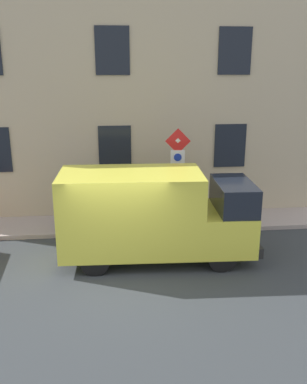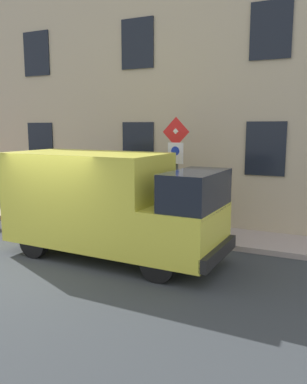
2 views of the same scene
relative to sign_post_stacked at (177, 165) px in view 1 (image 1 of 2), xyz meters
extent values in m
plane|color=#33383B|center=(-2.77, 1.92, -2.24)|extent=(80.00, 80.00, 0.00)
cube|color=#A89994|center=(0.66, 1.92, -2.17)|extent=(1.75, 16.53, 0.14)
cube|color=#BDAD8F|center=(1.88, 1.92, 1.69)|extent=(0.70, 14.53, 7.84)
cube|color=black|center=(1.51, -2.07, 0.27)|extent=(0.06, 1.10, 1.50)
cube|color=black|center=(1.51, 1.92, 0.27)|extent=(0.06, 1.10, 1.50)
cube|color=black|center=(1.51, -2.07, 3.41)|extent=(0.06, 1.10, 1.50)
cube|color=black|center=(1.51, 1.92, 3.41)|extent=(0.06, 1.10, 1.50)
cylinder|color=#474C47|center=(0.04, 0.00, -0.56)|extent=(0.09, 0.09, 3.08)
pyramid|color=silver|center=(-0.04, 0.00, 0.73)|extent=(0.09, 0.50, 0.50)
pyramid|color=red|center=(-0.04, 0.00, 0.73)|extent=(0.07, 0.56, 0.56)
cube|color=white|center=(-0.02, 0.00, 0.18)|extent=(0.08, 0.44, 0.56)
cylinder|color=#1933B2|center=(-0.05, 0.00, 0.24)|extent=(0.03, 0.24, 0.24)
cube|color=yellow|center=(-1.89, 1.55, -0.82)|extent=(2.13, 3.87, 2.18)
cube|color=yellow|center=(-1.98, -1.05, -1.36)|extent=(2.05, 1.47, 1.10)
cube|color=black|center=(-1.99, -1.26, -0.46)|extent=(1.95, 1.05, 0.84)
cube|color=black|center=(-2.01, -1.80, -1.73)|extent=(2.00, 0.23, 0.28)
cylinder|color=black|center=(-1.09, -0.84, -1.86)|extent=(0.25, 0.77, 0.76)
cylinder|color=black|center=(-2.85, -0.78, -1.86)|extent=(0.25, 0.77, 0.76)
cylinder|color=black|center=(-0.97, 2.48, -1.86)|extent=(0.25, 0.77, 0.76)
cylinder|color=black|center=(-2.73, 2.54, -1.86)|extent=(0.25, 0.77, 0.76)
torus|color=black|center=(0.93, 0.83, -1.77)|extent=(0.22, 0.67, 0.66)
torus|color=black|center=(1.03, -0.21, -1.77)|extent=(0.22, 0.67, 0.66)
cylinder|color=orange|center=(0.97, 0.50, -1.56)|extent=(0.09, 0.60, 0.60)
cylinder|color=orange|center=(0.97, 0.42, -1.29)|extent=(0.10, 0.73, 0.07)
cylinder|color=orange|center=(1.00, 0.14, -1.58)|extent=(0.05, 0.19, 0.55)
cylinder|color=orange|center=(1.01, 0.00, -1.81)|extent=(0.08, 0.43, 0.12)
cylinder|color=orange|center=(0.94, 0.81, -1.52)|extent=(0.04, 0.09, 0.50)
cube|color=black|center=(1.01, 0.06, -1.26)|extent=(0.10, 0.21, 0.06)
cylinder|color=#262626|center=(0.94, 0.78, -1.22)|extent=(0.46, 0.07, 0.03)
torus|color=black|center=(1.00, 1.88, -1.77)|extent=(0.15, 0.66, 0.66)
torus|color=black|center=(0.96, 0.83, -1.77)|extent=(0.15, 0.66, 0.66)
cylinder|color=#912D8F|center=(0.99, 1.54, -1.56)|extent=(0.06, 0.60, 0.60)
cylinder|color=#912D8F|center=(0.99, 1.47, -1.29)|extent=(0.07, 0.73, 0.07)
cylinder|color=#912D8F|center=(0.98, 1.18, -1.58)|extent=(0.04, 0.19, 0.55)
cylinder|color=#912D8F|center=(0.97, 1.04, -1.81)|extent=(0.05, 0.43, 0.12)
cylinder|color=#912D8F|center=(1.00, 1.86, -1.52)|extent=(0.04, 0.09, 0.50)
cube|color=black|center=(0.97, 1.11, -1.26)|extent=(0.09, 0.20, 0.06)
cylinder|color=#262626|center=(1.00, 1.83, -1.22)|extent=(0.46, 0.05, 0.03)
cylinder|color=#262B47|center=(0.69, 2.75, -1.67)|extent=(0.16, 0.16, 0.85)
cylinder|color=#262B47|center=(0.60, 2.60, -1.67)|extent=(0.16, 0.16, 0.85)
cube|color=#2048AB|center=(0.65, 2.68, -0.94)|extent=(0.43, 0.48, 0.62)
sphere|color=beige|center=(0.65, 2.68, -0.49)|extent=(0.22, 0.22, 0.22)
cylinder|color=#2D5133|center=(0.14, 3.25, -1.65)|extent=(0.44, 0.44, 0.90)
camera|label=1|loc=(-12.87, 2.02, 3.08)|focal=40.05mm
camera|label=2|loc=(-9.73, -3.92, 0.86)|focal=36.69mm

